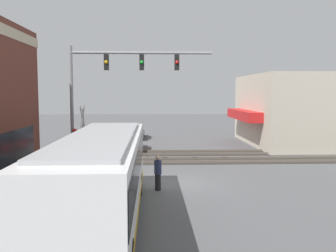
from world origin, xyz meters
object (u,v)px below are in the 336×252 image
at_px(city_bus, 101,175).
at_px(parked_car_red, 130,142).
at_px(parked_car_grey, 135,132).
at_px(pedestrian_near_bus, 158,173).
at_px(pedestrian_at_crossing, 82,157).
at_px(crossing_signal, 83,131).

distance_m(city_bus, parked_car_red, 16.59).
bearing_deg(city_bus, parked_car_grey, -0.00).
bearing_deg(pedestrian_near_bus, pedestrian_at_crossing, 46.55).
height_order(crossing_signal, parked_car_red, crossing_signal).
xyz_separation_m(city_bus, crossing_signal, (9.25, 2.32, 0.56)).
bearing_deg(parked_car_red, parked_car_grey, 0.00).
relative_size(crossing_signal, parked_car_grey, 0.81).
bearing_deg(crossing_signal, pedestrian_at_crossing, -174.12).
height_order(parked_car_red, pedestrian_near_bus, pedestrian_near_bus).
distance_m(city_bus, pedestrian_near_bus, 4.91).
bearing_deg(parked_car_grey, parked_car_red, 180.00).
relative_size(city_bus, pedestrian_near_bus, 7.03).
distance_m(crossing_signal, pedestrian_at_crossing, 1.63).
height_order(city_bus, parked_car_red, city_bus).
xyz_separation_m(city_bus, pedestrian_near_bus, (4.39, -2.01, -0.90)).
relative_size(crossing_signal, pedestrian_at_crossing, 2.17).
height_order(crossing_signal, parked_car_grey, crossing_signal).
bearing_deg(parked_car_grey, city_bus, 180.00).
xyz_separation_m(parked_car_red, pedestrian_at_crossing, (-8.15, 2.23, 0.23)).
bearing_deg(city_bus, pedestrian_near_bus, -24.59).
bearing_deg(pedestrian_at_crossing, city_bus, -165.14).
bearing_deg(pedestrian_at_crossing, parked_car_grey, -7.98).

